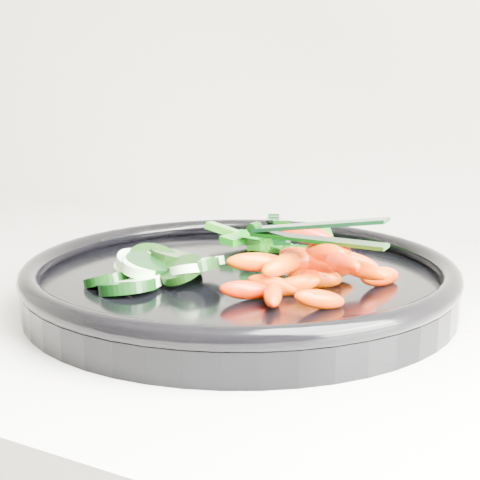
% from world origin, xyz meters
% --- Properties ---
extents(veggie_tray, '(0.48, 0.48, 0.04)m').
position_xyz_m(veggie_tray, '(0.21, 1.66, 0.95)').
color(veggie_tray, black).
rests_on(veggie_tray, counter).
extents(cucumber_pile, '(0.12, 0.12, 0.04)m').
position_xyz_m(cucumber_pile, '(0.15, 1.62, 0.96)').
color(cucumber_pile, black).
rests_on(cucumber_pile, veggie_tray).
extents(carrot_pile, '(0.13, 0.14, 0.05)m').
position_xyz_m(carrot_pile, '(0.28, 1.64, 0.97)').
color(carrot_pile, '#E94B00').
rests_on(carrot_pile, veggie_tray).
extents(pepper_pile, '(0.15, 0.11, 0.04)m').
position_xyz_m(pepper_pile, '(0.19, 1.76, 0.96)').
color(pepper_pile, '#17710A').
rests_on(pepper_pile, veggie_tray).
extents(tong_carrot, '(0.11, 0.02, 0.02)m').
position_xyz_m(tong_carrot, '(0.29, 1.64, 1.00)').
color(tong_carrot, black).
rests_on(tong_carrot, carrot_pile).
extents(tong_pepper, '(0.07, 0.11, 0.02)m').
position_xyz_m(tong_pepper, '(0.20, 1.76, 0.98)').
color(tong_pepper, black).
rests_on(tong_pepper, pepper_pile).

